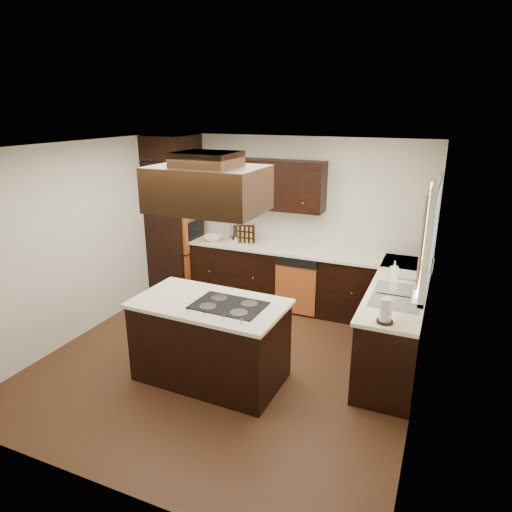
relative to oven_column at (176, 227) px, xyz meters
name	(u,v)px	position (x,y,z in m)	size (l,w,h in m)	color
floor	(229,361)	(1.78, -1.71, -1.07)	(4.20, 4.20, 0.02)	#58341C
ceiling	(224,146)	(1.78, -1.71, 1.45)	(4.20, 4.20, 0.02)	white
wall_back	(289,221)	(1.78, 0.40, 0.19)	(4.20, 0.02, 2.50)	beige
wall_front	(93,350)	(1.78, -3.81, 0.19)	(4.20, 0.02, 2.50)	beige
wall_left	(80,241)	(-0.33, -1.71, 0.19)	(0.02, 4.20, 2.50)	beige
wall_right	(427,290)	(3.88, -1.71, 0.19)	(0.02, 4.20, 2.50)	beige
oven_column	(176,227)	(0.00, 0.00, 0.00)	(0.65, 0.75, 2.12)	black
wall_oven_face	(194,226)	(0.35, 0.00, 0.06)	(0.05, 0.62, 0.78)	#BB5B27
base_cabinets_back	(283,277)	(1.81, 0.09, -0.62)	(2.93, 0.60, 0.88)	black
base_cabinets_right	(397,323)	(3.58, -0.80, -0.62)	(0.60, 2.40, 0.88)	black
countertop_back	(284,249)	(1.81, 0.08, -0.16)	(2.93, 0.63, 0.04)	#F0EAC9
countertop_right	(399,287)	(3.56, -0.80, -0.16)	(0.63, 2.40, 0.04)	#F0EAC9
upper_cabinets	(258,184)	(1.34, 0.23, 0.75)	(2.00, 0.34, 0.72)	black
dishwasher_front	(295,290)	(2.10, -0.20, -0.66)	(0.60, 0.05, 0.72)	#BB5B27
window_frame	(431,235)	(3.85, -1.16, 0.59)	(0.06, 1.32, 1.12)	silver
window_pane	(434,235)	(3.87, -1.16, 0.59)	(0.00, 1.20, 1.00)	white
curtain_left	(422,240)	(3.79, -1.57, 0.64)	(0.02, 0.34, 0.90)	beige
curtain_right	(428,220)	(3.79, -0.74, 0.64)	(0.02, 0.34, 0.90)	beige
sink_rim	(397,296)	(3.58, -1.16, -0.14)	(0.52, 0.84, 0.01)	silver
island	(210,342)	(1.76, -2.10, -0.62)	(1.57, 0.85, 0.88)	black
island_top	(209,304)	(1.76, -2.10, -0.16)	(1.62, 0.91, 0.04)	#F0EAC9
cooktop	(229,305)	(1.99, -2.11, -0.13)	(0.74, 0.49, 0.01)	black
range_hood	(208,189)	(1.88, -2.25, 1.10)	(1.05, 0.72, 0.42)	black
hood_duct	(207,159)	(1.88, -2.25, 1.38)	(0.55, 0.50, 0.13)	black
blender_base	(234,239)	(1.02, 0.02, -0.09)	(0.15, 0.15, 0.10)	silver
blender_pitcher	(234,228)	(1.02, 0.02, 0.09)	(0.13, 0.13, 0.26)	silver
spice_rack	(244,234)	(1.17, 0.08, 0.00)	(0.32, 0.08, 0.27)	black
mixing_bowl	(213,238)	(0.69, -0.01, -0.10)	(0.29, 0.29, 0.07)	silver
soap_bottle	(394,270)	(3.47, -0.60, -0.03)	(0.10, 0.10, 0.21)	silver
paper_towel	(386,311)	(3.55, -1.87, -0.02)	(0.12, 0.12, 0.25)	silver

